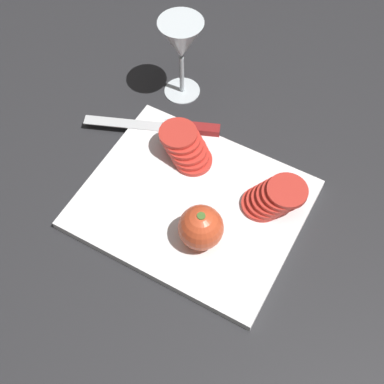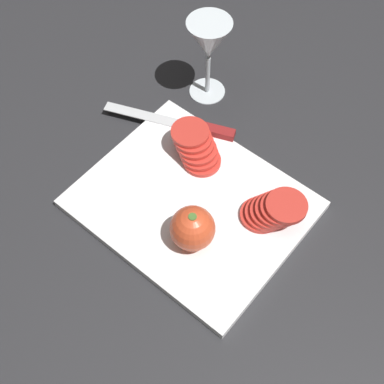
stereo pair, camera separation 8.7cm
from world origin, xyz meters
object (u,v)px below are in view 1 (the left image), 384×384
Objects in this scene: tomato_slice_stack_near at (186,147)px; tomato_slice_stack_far at (274,198)px; wine_glass at (181,43)px; knife at (179,127)px; whole_tomato at (201,228)px.

tomato_slice_stack_near and tomato_slice_stack_far have the same top height.
wine_glass is 0.15m from knife.
wine_glass reaches higher than knife.
tomato_slice_stack_far is (0.22, -0.07, 0.02)m from knife.
wine_glass is 0.35m from whole_tomato.
knife is 2.34× the size of tomato_slice_stack_near.
whole_tomato is 0.23m from knife.
whole_tomato is (0.19, -0.28, -0.07)m from wine_glass.
wine_glass is 1.68× the size of tomato_slice_stack_far.
tomato_slice_stack_near is 0.18m from tomato_slice_stack_far.
whole_tomato reaches higher than knife.
knife is at bearing 131.37° from tomato_slice_stack_near.
whole_tomato is at bearing 106.71° from knife.
tomato_slice_stack_near is at bearing -58.05° from wine_glass.
tomato_slice_stack_far reaches higher than knife.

